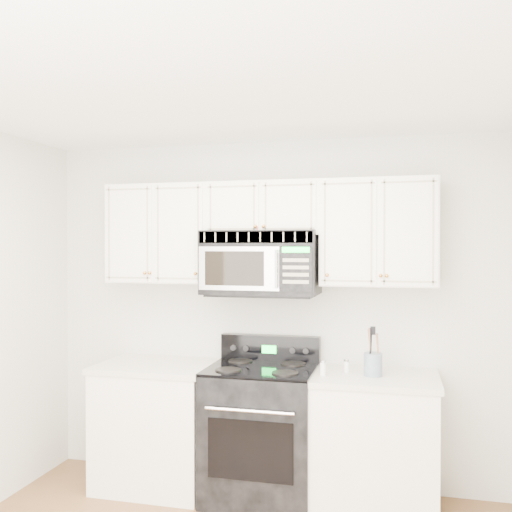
% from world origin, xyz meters
% --- Properties ---
extents(room, '(3.51, 3.51, 2.61)m').
position_xyz_m(room, '(0.00, 0.00, 1.30)').
color(room, brown).
rests_on(room, ground).
extents(base_cabinet_left, '(0.86, 0.65, 0.92)m').
position_xyz_m(base_cabinet_left, '(-0.80, 1.44, 0.43)').
color(base_cabinet_left, white).
rests_on(base_cabinet_left, ground).
extents(base_cabinet_right, '(0.86, 0.65, 0.92)m').
position_xyz_m(base_cabinet_right, '(0.80, 1.44, 0.43)').
color(base_cabinet_right, white).
rests_on(base_cabinet_right, ground).
extents(range, '(0.76, 0.69, 1.12)m').
position_xyz_m(range, '(0.01, 1.43, 0.48)').
color(range, black).
rests_on(range, ground).
extents(upper_cabinets, '(2.44, 0.37, 0.75)m').
position_xyz_m(upper_cabinets, '(-0.00, 1.58, 1.93)').
color(upper_cabinets, white).
rests_on(upper_cabinets, ground).
extents(microwave, '(0.84, 0.47, 0.46)m').
position_xyz_m(microwave, '(-0.02, 1.54, 1.68)').
color(microwave, black).
rests_on(microwave, ground).
extents(utensil_crock, '(0.12, 0.12, 0.33)m').
position_xyz_m(utensil_crock, '(0.79, 1.40, 1.01)').
color(utensil_crock, gray).
rests_on(utensil_crock, base_cabinet_right).
extents(shaker_salt, '(0.04, 0.04, 0.10)m').
position_xyz_m(shaker_salt, '(0.46, 1.34, 0.97)').
color(shaker_salt, white).
rests_on(shaker_salt, base_cabinet_right).
extents(shaker_pepper, '(0.04, 0.04, 0.09)m').
position_xyz_m(shaker_pepper, '(0.61, 1.47, 0.97)').
color(shaker_pepper, white).
rests_on(shaker_pepper, base_cabinet_right).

